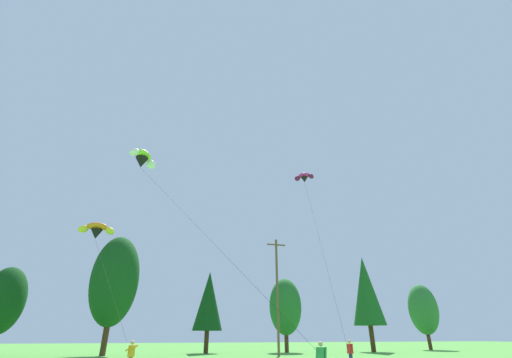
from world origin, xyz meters
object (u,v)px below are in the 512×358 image
object	(u,v)px
kite_flyer_far	(350,351)
parafoil_kite_mid_lime_white	(142,159)
kite_flyer_mid	(322,358)
parafoil_kite_far_magenta	(304,178)
kite_flyer_near	(131,354)
parafoil_kite_high_orange	(97,230)
utility_pole	(277,292)

from	to	relation	value
kite_flyer_far	parafoil_kite_mid_lime_white	distance (m)	22.91
kite_flyer_mid	parafoil_kite_far_magenta	bearing A→B (deg)	65.37
kite_flyer_far	kite_flyer_mid	bearing A→B (deg)	-129.41
kite_flyer_near	parafoil_kite_far_magenta	bearing A→B (deg)	40.60
kite_flyer_mid	kite_flyer_near	bearing A→B (deg)	143.93
kite_flyer_near	kite_flyer_mid	distance (m)	10.79
parafoil_kite_mid_lime_white	parafoil_kite_far_magenta	distance (m)	23.65
kite_flyer_mid	parafoil_kite_high_orange	bearing A→B (deg)	122.32
parafoil_kite_high_orange	parafoil_kite_mid_lime_white	distance (m)	12.05
kite_flyer_near	parafoil_kite_far_magenta	distance (m)	32.78
utility_pole	kite_flyer_near	bearing A→B (deg)	-134.25
kite_flyer_far	parafoil_kite_far_magenta	bearing A→B (deg)	72.52
utility_pole	parafoil_kite_far_magenta	distance (m)	16.49
kite_flyer_near	kite_flyer_far	world-z (taller)	same
kite_flyer_near	parafoil_kite_far_magenta	xyz separation A→B (m)	(19.16, 16.42, 20.93)
kite_flyer_near	parafoil_kite_mid_lime_white	world-z (taller)	parafoil_kite_mid_lime_white
parafoil_kite_mid_lime_white	parafoil_kite_far_magenta	xyz separation A→B (m)	(20.72, 10.06, 5.36)
kite_flyer_near	parafoil_kite_high_orange	world-z (taller)	parafoil_kite_high_orange
kite_flyer_mid	parafoil_kite_mid_lime_white	distance (m)	22.58
kite_flyer_far	parafoil_kite_mid_lime_white	bearing A→B (deg)	158.11
kite_flyer_mid	parafoil_kite_high_orange	world-z (taller)	parafoil_kite_high_orange
parafoil_kite_high_orange	kite_flyer_near	bearing A→B (deg)	-70.57
kite_flyer_far	parafoil_kite_high_orange	world-z (taller)	parafoil_kite_high_orange
utility_pole	parafoil_kite_mid_lime_white	size ratio (longest dim) A/B	0.75
kite_flyer_mid	parafoil_kite_far_magenta	distance (m)	32.65
utility_pole	parafoil_kite_high_orange	distance (m)	20.99
parafoil_kite_mid_lime_white	parafoil_kite_far_magenta	bearing A→B (deg)	25.90
kite_flyer_mid	parafoil_kite_high_orange	size ratio (longest dim) A/B	0.10
utility_pole	kite_flyer_far	world-z (taller)	utility_pole
utility_pole	kite_flyer_mid	bearing A→B (deg)	-104.37
kite_flyer_near	kite_flyer_mid	size ratio (longest dim) A/B	1.00
kite_flyer_near	kite_flyer_far	size ratio (longest dim) A/B	1.00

